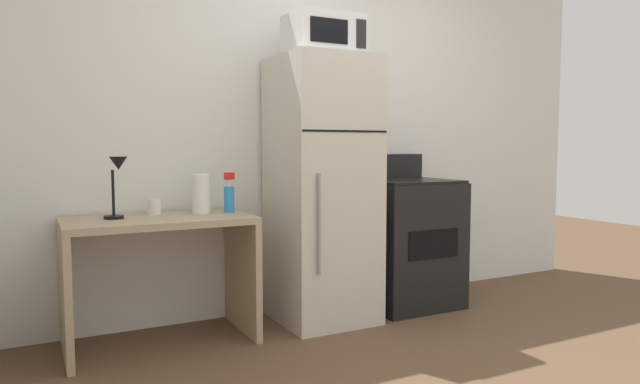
{
  "coord_description": "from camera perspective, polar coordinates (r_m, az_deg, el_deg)",
  "views": [
    {
      "loc": [
        -1.88,
        -1.99,
        1.16
      ],
      "look_at": [
        -0.27,
        1.1,
        0.88
      ],
      "focal_mm": 31.75,
      "sensor_mm": 36.0,
      "label": 1
    }
  ],
  "objects": [
    {
      "name": "desk",
      "position": [
        3.46,
        -15.88,
        -6.32
      ],
      "size": [
        1.06,
        0.58,
        0.75
      ],
      "color": "tan",
      "rests_on": "ground"
    },
    {
      "name": "coffee_mug",
      "position": [
        3.56,
        -16.38,
        -1.41
      ],
      "size": [
        0.08,
        0.08,
        0.09
      ],
      "primitive_type": "cylinder",
      "color": "white",
      "rests_on": "desk"
    },
    {
      "name": "oven_range",
      "position": [
        4.18,
        8.75,
        -4.97
      ],
      "size": [
        0.65,
        0.61,
        1.1
      ],
      "color": "black",
      "rests_on": "ground"
    },
    {
      "name": "microwave",
      "position": [
        3.78,
        0.36,
        15.45
      ],
      "size": [
        0.46,
        0.35,
        0.26
      ],
      "color": "silver",
      "rests_on": "refrigerator"
    },
    {
      "name": "paper_towel_roll",
      "position": [
        3.55,
        -11.88,
        -0.17
      ],
      "size": [
        0.11,
        0.11,
        0.24
      ],
      "primitive_type": "cylinder",
      "color": "white",
      "rests_on": "desk"
    },
    {
      "name": "desk_lamp",
      "position": [
        3.39,
        -19.78,
        1.47
      ],
      "size": [
        0.14,
        0.12,
        0.35
      ],
      "color": "black",
      "rests_on": "desk"
    },
    {
      "name": "spray_bottle",
      "position": [
        3.56,
        -9.14,
        -0.46
      ],
      "size": [
        0.06,
        0.06,
        0.25
      ],
      "color": "#2D8CEA",
      "rests_on": "desk"
    },
    {
      "name": "refrigerator",
      "position": [
        3.74,
        0.2,
        0.18
      ],
      "size": [
        0.6,
        0.65,
        1.74
      ],
      "color": "beige",
      "rests_on": "ground"
    },
    {
      "name": "wall_back_white",
      "position": [
        4.15,
        -0.47,
        6.56
      ],
      "size": [
        5.0,
        0.1,
        2.6
      ],
      "primitive_type": "cube",
      "color": "white",
      "rests_on": "ground"
    }
  ]
}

